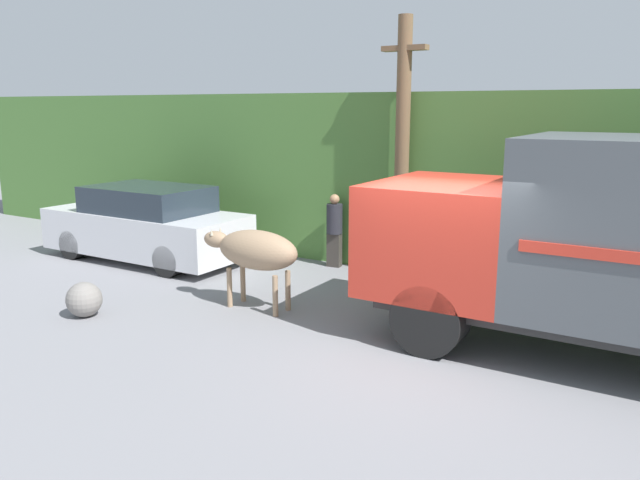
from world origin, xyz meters
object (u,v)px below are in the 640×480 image
object	(u,v)px
utility_pole	(402,146)
pedestrian_on_hill	(334,227)
brown_cow	(255,251)
parked_suv	(146,225)
roadside_rock	(84,300)

from	to	relation	value
utility_pole	pedestrian_on_hill	bearing A→B (deg)	-178.64
brown_cow	parked_suv	size ratio (longest dim) A/B	0.40
brown_cow	roadside_rock	bearing A→B (deg)	-135.61
utility_pole	roadside_rock	bearing A→B (deg)	-123.99
brown_cow	roadside_rock	distance (m)	2.90
parked_suv	brown_cow	bearing A→B (deg)	-24.11
parked_suv	utility_pole	xyz separation A→B (m)	(5.40, 1.70, 1.82)
parked_suv	roadside_rock	world-z (taller)	parked_suv
parked_suv	roadside_rock	size ratio (longest dim) A/B	8.21
pedestrian_on_hill	roadside_rock	distance (m)	5.34
pedestrian_on_hill	utility_pole	xyz separation A→B (m)	(1.50, 0.04, 1.77)
brown_cow	pedestrian_on_hill	size ratio (longest dim) A/B	1.22
brown_cow	roadside_rock	world-z (taller)	brown_cow
parked_suv	roadside_rock	bearing A→B (deg)	-62.94
parked_suv	utility_pole	bearing A→B (deg)	12.95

